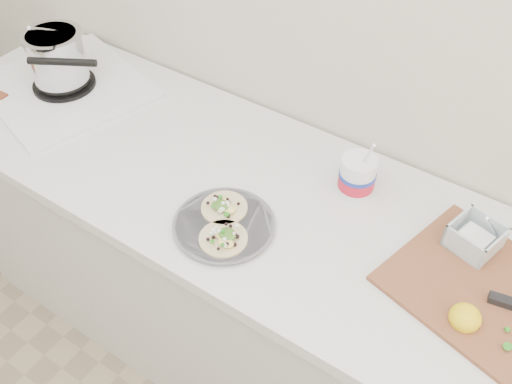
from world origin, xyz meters
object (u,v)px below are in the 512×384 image
Objects in this scene: tub at (358,174)px; stove at (60,68)px; cutboard at (504,294)px; taco_plate at (224,223)px.

stove is at bearing -174.32° from tub.
tub is 0.38× the size of cutboard.
taco_plate is (0.79, -0.20, -0.06)m from stove.
tub is at bearing 22.37° from stove.
cutboard is at bearing 15.19° from taco_plate.
cutboard is at bearing -15.74° from tub.
taco_plate is at bearing -126.30° from tub.
cutboard is (1.44, -0.02, -0.06)m from stove.
taco_plate is 0.45× the size of cutboard.
tub reaches higher than taco_plate.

